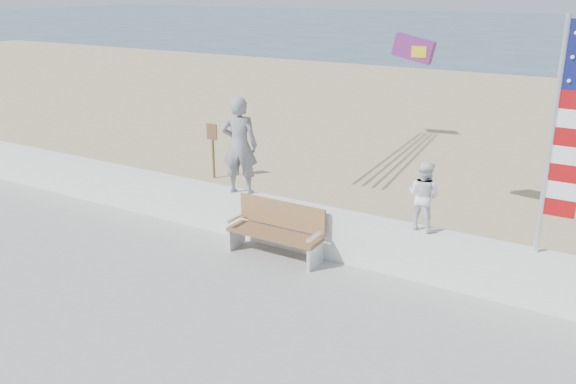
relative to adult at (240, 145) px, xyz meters
name	(u,v)px	position (x,y,z in m)	size (l,w,h in m)	color
ground	(222,296)	(1.00, -2.00, -2.02)	(220.00, 220.00, 0.00)	#314E62
sand	(411,164)	(1.00, 7.00, -1.98)	(90.00, 40.00, 0.08)	tan
seawall	(284,223)	(1.00, 0.00, -1.39)	(30.00, 0.35, 0.90)	white
adult	(240,145)	(0.00, 0.00, 0.00)	(0.69, 0.45, 1.88)	gray
child	(424,196)	(3.67, 0.00, -0.36)	(0.57, 0.44, 1.16)	white
bench	(277,229)	(1.11, -0.45, -1.33)	(1.80, 0.57, 1.00)	brown
flag	(562,130)	(5.59, 0.00, 0.97)	(0.50, 0.08, 3.50)	silver
parafoil_kite	(415,49)	(2.35, 2.86, 1.68)	(0.88, 0.25, 0.60)	red
sign	(213,146)	(-2.98, 2.97, -1.08)	(0.32, 0.07, 1.46)	brown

